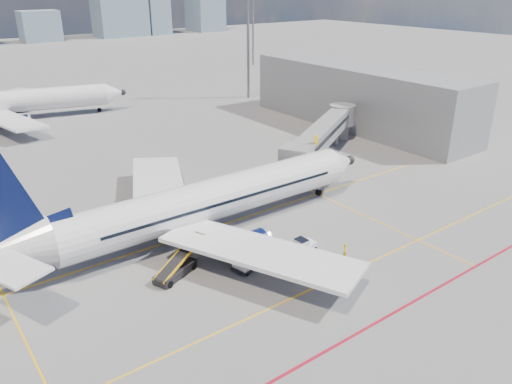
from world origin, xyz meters
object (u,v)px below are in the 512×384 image
Objects in this scene: main_aircraft at (199,204)px; belt_loader at (176,269)px; ramp_worker at (345,252)px; second_aircraft at (7,102)px; baggage_tug at (303,246)px; cargo_dolly at (251,255)px.

main_aircraft is 8.04m from belt_loader.
main_aircraft is 14.48m from ramp_worker.
belt_loader is at bearing -77.69° from second_aircraft.
main_aircraft reaches higher than baggage_tug.
second_aircraft is 17.66× the size of baggage_tug.
ramp_worker is (7.36, -4.07, -0.27)m from cargo_dolly.
ramp_worker reaches higher than baggage_tug.
main_aircraft is 10.89× the size of cargo_dolly.
cargo_dolly is at bearing 103.13° from ramp_worker.
belt_loader is at bearing 142.34° from cargo_dolly.
ramp_worker is at bearing -57.08° from baggage_tug.
baggage_tug is 1.41× the size of ramp_worker.
cargo_dolly is at bearing -86.95° from main_aircraft.
baggage_tug is at bearing -24.82° from cargo_dolly.
ramp_worker is (7.79, -11.96, -2.41)m from main_aircraft.
cargo_dolly is 8.42m from ramp_worker.
cargo_dolly is 0.65× the size of belt_loader.
second_aircraft is 70.61m from ramp_worker.
belt_loader is 14.86m from ramp_worker.
baggage_tug is (10.46, -66.35, -2.49)m from second_aircraft.
main_aircraft is 7.05× the size of belt_loader.
second_aircraft is at bearing 52.41° from ramp_worker.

